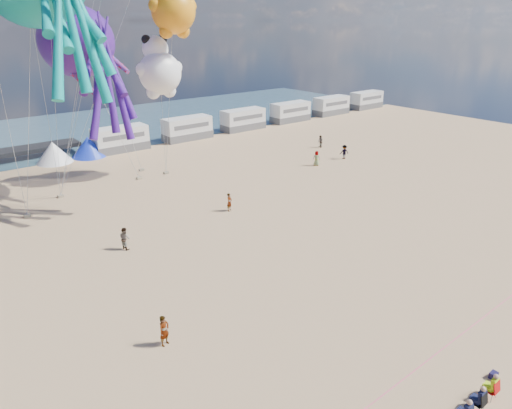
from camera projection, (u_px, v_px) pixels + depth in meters
name	position (u px, v px, depth m)	size (l,w,h in m)	color
ground	(325.00, 325.00, 24.28)	(120.00, 120.00, 0.00)	tan
water	(37.00, 136.00, 64.02)	(120.00, 120.00, 0.00)	#314F5F
motorhome_0	(120.00, 139.00, 56.11)	(6.60, 2.50, 3.00)	silver
motorhome_1	(187.00, 128.00, 61.63)	(6.60, 2.50, 3.00)	silver
motorhome_2	(243.00, 120.00, 67.15)	(6.60, 2.50, 3.00)	silver
motorhome_3	(290.00, 112.00, 72.67)	(6.60, 2.50, 3.00)	silver
motorhome_4	(331.00, 106.00, 78.18)	(6.60, 2.50, 3.00)	silver
motorhome_5	(366.00, 100.00, 83.70)	(6.60, 2.50, 3.00)	silver
tent_white	(53.00, 152.00, 51.58)	(4.00, 4.00, 2.40)	white
tent_blue	(89.00, 147.00, 53.90)	(4.00, 4.00, 2.40)	#1933CC
cooler_navy	(494.00, 375.00, 20.61)	(0.38, 0.28, 0.30)	#16123B
rope_line	(406.00, 377.00, 20.66)	(0.03, 0.03, 34.00)	#F2338C
standing_person	(164.00, 331.00, 22.48)	(0.61, 0.40, 1.66)	tan
beachgoer_1	(320.00, 142.00, 57.78)	(0.76, 0.50, 1.56)	#7F6659
beachgoer_2	(344.00, 152.00, 53.09)	(0.80, 0.63, 1.66)	#7F6659
beachgoer_5	(229.00, 202.00, 38.54)	(1.46, 0.46, 1.57)	#7F6659
beachgoer_6	(317.00, 158.00, 50.61)	(0.60, 0.40, 1.66)	#7F6659
beachgoer_7	(125.00, 238.00, 32.07)	(0.80, 0.52, 1.63)	#7F6659
sandbag_a	(27.00, 216.00, 37.56)	(0.50, 0.35, 0.22)	gray
sandbag_b	(139.00, 178.00, 46.54)	(0.50, 0.35, 0.22)	gray
sandbag_c	(166.00, 173.00, 48.16)	(0.50, 0.35, 0.22)	gray
sandbag_d	(141.00, 170.00, 49.10)	(0.50, 0.35, 0.22)	gray
sandbag_e	(61.00, 196.00, 41.73)	(0.50, 0.35, 0.22)	gray
kite_octopus_purple	(76.00, 41.00, 38.39)	(4.70, 10.98, 12.54)	#411780
kite_panda	(160.00, 73.00, 44.22)	(4.98, 4.69, 7.03)	white
kite_teddy_orange	(173.00, 11.00, 41.20)	(4.88, 4.59, 6.89)	orange
windsock_mid	(103.00, 52.00, 38.28)	(1.00, 6.70, 6.70)	red
windsock_right	(78.00, 77.00, 37.36)	(0.90, 5.60, 5.60)	red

